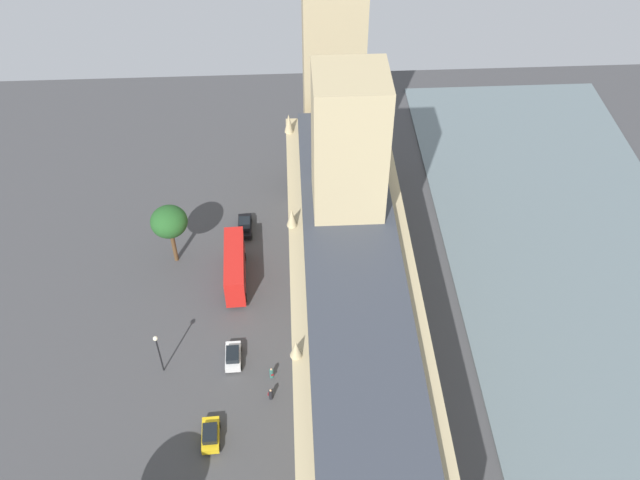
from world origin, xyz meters
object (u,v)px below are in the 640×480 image
street_lamp_slot_11 (158,347)px  car_white_trailing (233,356)px  car_black_leading (245,226)px  pedestrian_corner (272,373)px  plane_tree_slot_10 (169,222)px  double_decker_bus_midblock (235,266)px  pedestrian_kerbside (271,394)px  parliament_building (352,306)px  car_yellow_cab_by_river_gate (210,435)px

street_lamp_slot_11 → car_white_trailing: bearing=-173.3°
car_black_leading → car_white_trailing: size_ratio=1.16×
pedestrian_corner → plane_tree_slot_10: size_ratio=0.18×
double_decker_bus_midblock → pedestrian_corner: 16.41m
pedestrian_kerbside → car_black_leading: bearing=15.9°
parliament_building → car_yellow_cab_by_river_gate: bearing=33.4°
car_black_leading → plane_tree_slot_10: size_ratio=0.52×
car_white_trailing → pedestrian_kerbside: 7.04m
pedestrian_kerbside → plane_tree_slot_10: plane_tree_slot_10 is taller
pedestrian_corner → street_lamp_slot_11: street_lamp_slot_11 is taller
parliament_building → car_yellow_cab_by_river_gate: 20.72m
car_black_leading → street_lamp_slot_11: 25.40m
plane_tree_slot_10 → pedestrian_corner: bearing=123.2°
double_decker_bus_midblock → pedestrian_kerbside: (-4.59, 18.49, -1.88)m
parliament_building → pedestrian_kerbside: (9.42, 5.65, -8.23)m
double_decker_bus_midblock → car_white_trailing: size_ratio=2.61×
car_black_leading → double_decker_bus_midblock: bearing=-96.6°
car_yellow_cab_by_river_gate → pedestrian_corner: size_ratio=2.58×
pedestrian_corner → plane_tree_slot_10: 24.47m
pedestrian_corner → car_white_trailing: bearing=-48.4°
parliament_building → plane_tree_slot_10: bearing=-37.4°
car_white_trailing → pedestrian_corner: 5.22m
parliament_building → car_white_trailing: bearing=0.9°
parliament_building → double_decker_bus_midblock: 20.03m
parliament_building → car_black_leading: parliament_building is taller
plane_tree_slot_10 → street_lamp_slot_11: plane_tree_slot_10 is taller
pedestrian_kerbside → street_lamp_slot_11: bearing=78.9°
double_decker_bus_midblock → pedestrian_corner: bearing=-75.6°
car_black_leading → car_yellow_cab_by_river_gate: same height
car_black_leading → street_lamp_slot_11: street_lamp_slot_11 is taller
car_black_leading → double_decker_bus_midblock: size_ratio=0.45×
pedestrian_kerbside → parliament_building: bearing=-50.6°
car_white_trailing → pedestrian_kerbside: (-4.47, 5.43, -0.13)m
pedestrian_kerbside → double_decker_bus_midblock: bearing=22.4°
parliament_building → car_white_trailing: size_ratio=14.82×
pedestrian_kerbside → plane_tree_slot_10: size_ratio=0.18×
plane_tree_slot_10 → street_lamp_slot_11: (-0.23, 18.20, -2.58)m
double_decker_bus_midblock → pedestrian_kerbside: bearing=-78.3°
double_decker_bus_midblock → car_white_trailing: (-0.12, 13.06, -1.75)m
plane_tree_slot_10 → car_black_leading: bearing=-150.0°
pedestrian_kerbside → street_lamp_slot_11: (12.65, -4.48, 3.66)m
pedestrian_corner → parliament_building: bearing=177.4°
double_decker_bus_midblock → pedestrian_corner: double_decker_bus_midblock is taller
parliament_building → double_decker_bus_midblock: parliament_building is taller
car_yellow_cab_by_river_gate → pedestrian_corner: 10.16m
car_yellow_cab_by_river_gate → plane_tree_slot_10: size_ratio=0.46×
double_decker_bus_midblock → parliament_building: bearing=-44.8°
parliament_building → car_black_leading: 27.12m
pedestrian_corner → pedestrian_kerbside: bearing=69.2°
car_white_trailing → street_lamp_slot_11: bearing=-174.8°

